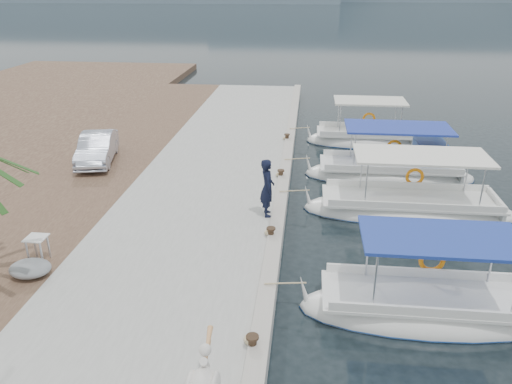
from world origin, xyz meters
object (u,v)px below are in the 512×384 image
fishing_caique_d (391,173)px  parked_car (97,148)px  fishing_caique_c (409,210)px  fisherman (267,188)px  fishing_caique_b (424,311)px  fishing_caique_e (364,141)px

fishing_caique_d → parked_car: size_ratio=1.90×
fishing_caique_c → fisherman: fisherman is taller
fishing_caique_d → fisherman: bearing=-132.9°
fishing_caique_b → fisherman: size_ratio=3.18×
fisherman → parked_car: size_ratio=0.52×
parked_car → fishing_caique_d: bearing=-9.3°
parked_car → fisherman: bearing=-42.9°
fishing_caique_e → parked_car: size_ratio=1.57×
fisherman → fishing_caique_b: bearing=-147.5°
fishing_caique_b → fishing_caique_e: (-0.17, 14.35, -0.00)m
fishing_caique_b → fisherman: bearing=134.8°
parked_car → fishing_caique_c: bearing=-25.1°
fishing_caique_e → fisherman: bearing=-112.4°
fishing_caique_b → fishing_caique_c: 6.04m
fishing_caique_b → parked_car: (-11.97, 8.81, 0.99)m
fisherman → parked_car: fisherman is taller
fishing_caique_d → fishing_caique_e: same height
fishing_caique_c → fisherman: (-4.96, -1.68, 1.35)m
fishing_caique_c → fishing_caique_d: same height
fishing_caique_b → fishing_caique_e: same height
parked_car → fishing_caique_b: bearing=-48.9°
fishing_caique_d → fisherman: fisherman is taller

